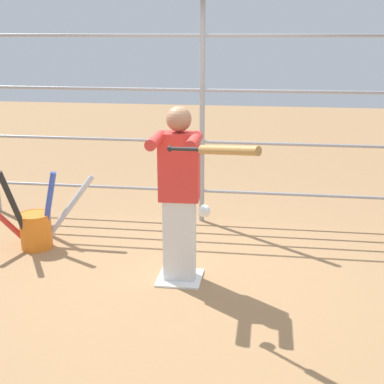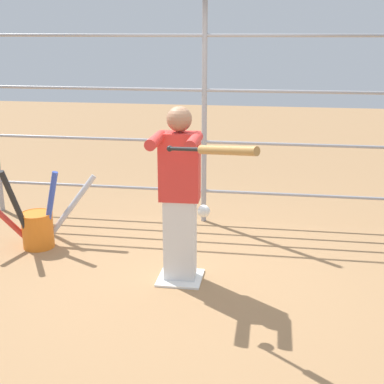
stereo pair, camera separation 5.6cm
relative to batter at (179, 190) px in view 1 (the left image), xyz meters
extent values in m
plane|color=#9E754C|center=(0.00, -0.02, -0.86)|extent=(24.00, 24.00, 0.00)
cube|color=white|center=(0.00, -0.02, -0.85)|extent=(0.40, 0.40, 0.02)
cylinder|color=#939399|center=(0.00, -1.62, 0.40)|extent=(0.06, 0.06, 2.52)
cylinder|color=#939399|center=(0.00, -1.62, -0.48)|extent=(5.19, 0.04, 0.04)
cylinder|color=#939399|center=(0.00, -1.62, 0.11)|extent=(5.19, 0.04, 0.04)
cylinder|color=#939399|center=(0.00, -1.62, 0.70)|extent=(5.19, 0.04, 0.04)
cylinder|color=#939399|center=(0.00, -1.62, 1.29)|extent=(5.19, 0.04, 0.04)
cube|color=silver|center=(0.00, -0.02, -0.48)|extent=(0.29, 0.19, 0.77)
cube|color=red|center=(0.00, -0.02, 0.21)|extent=(0.36, 0.21, 0.60)
sphere|color=#9E7051|center=(0.00, -0.02, 0.62)|extent=(0.22, 0.22, 0.22)
cylinder|color=red|center=(-0.16, 0.19, 0.48)|extent=(0.09, 0.43, 0.09)
cylinder|color=red|center=(0.16, 0.20, 0.48)|extent=(0.09, 0.43, 0.09)
sphere|color=black|center=(0.00, 0.41, 0.46)|extent=(0.05, 0.05, 0.05)
cylinder|color=black|center=(-0.14, 0.53, 0.48)|extent=(0.30, 0.26, 0.08)
cylinder|color=#B27F42|center=(-0.48, 0.81, 0.55)|extent=(0.47, 0.40, 0.14)
sphere|color=white|center=(-0.29, 0.59, 0.02)|extent=(0.10, 0.10, 0.10)
cylinder|color=orange|center=(1.61, -0.54, -0.67)|extent=(0.32, 0.32, 0.37)
torus|color=orange|center=(1.61, -0.54, -0.49)|extent=(0.34, 0.34, 0.01)
cylinder|color=#B2B2B7|center=(1.32, -0.71, -0.48)|extent=(0.55, 0.35, 0.72)
cylinder|color=black|center=(1.73, -0.37, -0.40)|extent=(0.24, 0.30, 0.87)
cylinder|color=red|center=(1.91, -0.42, -0.51)|extent=(0.54, 0.26, 0.67)
cylinder|color=#334CB2|center=(1.46, -0.52, -0.42)|extent=(0.25, 0.08, 0.81)
camera|label=1|loc=(-0.74, 4.41, 1.33)|focal=50.00mm
camera|label=2|loc=(-0.80, 4.40, 1.33)|focal=50.00mm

